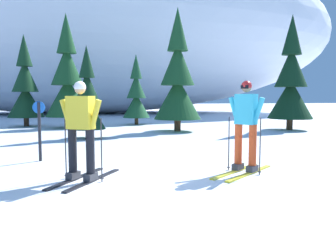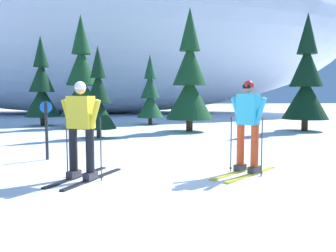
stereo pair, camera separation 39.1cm
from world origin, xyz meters
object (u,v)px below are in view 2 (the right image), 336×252
pine_tree_center_left (98,100)px  pine_tree_far_right (306,82)px  skier_cyan_jacket (248,126)px  pine_tree_left (82,81)px  trail_marker_post (46,126)px  pine_tree_far_left (42,88)px  pine_tree_right (190,80)px  skier_yellow_jacket (81,128)px  pine_tree_center_right (150,95)px

pine_tree_center_left → pine_tree_far_right: size_ratio=0.65×
skier_cyan_jacket → pine_tree_left: pine_tree_left is taller
pine_tree_center_left → trail_marker_post: bearing=-101.3°
pine_tree_far_left → pine_tree_center_left: size_ratio=1.38×
pine_tree_far_left → pine_tree_right: size_ratio=0.87×
skier_cyan_jacket → pine_tree_left: bearing=113.2°
skier_cyan_jacket → pine_tree_right: (0.27, 8.06, 1.24)m
skier_yellow_jacket → trail_marker_post: size_ratio=1.28×
pine_tree_far_right → pine_tree_right: bearing=176.7°
pine_tree_center_left → pine_tree_right: (3.64, 1.88, 0.80)m
skier_yellow_jacket → trail_marker_post: 2.38m
skier_cyan_jacket → pine_tree_left: size_ratio=0.34×
skier_cyan_jacket → trail_marker_post: skier_cyan_jacket is taller
pine_tree_far_left → pine_tree_left: bearing=-29.5°
pine_tree_center_left → pine_tree_right: bearing=27.3°
skier_cyan_jacket → pine_tree_center_right: pine_tree_center_right is taller
pine_tree_right → pine_tree_far_right: 5.04m
pine_tree_left → pine_tree_center_right: 3.67m
skier_yellow_jacket → pine_tree_right: bearing=67.6°
skier_yellow_jacket → pine_tree_far_left: pine_tree_far_left is taller
pine_tree_far_left → pine_tree_far_right: 12.61m
pine_tree_center_right → pine_tree_right: 4.12m
skier_yellow_jacket → skier_cyan_jacket: (3.13, 0.19, 0.00)m
pine_tree_far_right → pine_tree_center_right: bearing=147.7°
pine_tree_right → pine_tree_center_left: bearing=-152.7°
pine_tree_right → trail_marker_post: (-4.49, -6.13, -1.38)m
pine_tree_left → pine_tree_far_right: (9.82, -2.75, -0.12)m
pine_tree_far_left → pine_tree_right: (6.94, -3.68, 0.28)m
pine_tree_left → pine_tree_center_right: size_ratio=1.45×
pine_tree_center_right → trail_marker_post: 10.42m
pine_tree_left → skier_cyan_jacket: bearing=-66.8°
trail_marker_post → pine_tree_left: bearing=91.9°
pine_tree_far_right → pine_tree_left: bearing=164.3°
pine_tree_right → trail_marker_post: pine_tree_right is taller
skier_yellow_jacket → pine_tree_center_right: (1.96, 12.05, 0.61)m
skier_cyan_jacket → trail_marker_post: size_ratio=1.30×
pine_tree_far_right → trail_marker_post: bearing=-148.5°
pine_tree_far_left → trail_marker_post: size_ratio=3.27×
skier_cyan_jacket → pine_tree_center_left: pine_tree_center_left is taller
skier_yellow_jacket → pine_tree_center_left: 6.38m
skier_yellow_jacket → pine_tree_far_left: 12.47m
pine_tree_center_left → skier_yellow_jacket: bearing=-87.8°
skier_yellow_jacket → pine_tree_right: (3.40, 8.24, 1.24)m
pine_tree_right → pine_tree_far_left: bearing=152.1°
pine_tree_far_left → pine_tree_center_right: pine_tree_far_left is taller
skier_cyan_jacket → pine_tree_far_right: (5.30, 7.77, 1.18)m
pine_tree_far_left → pine_tree_center_right: 5.51m
pine_tree_right → pine_tree_left: bearing=152.8°
pine_tree_far_right → trail_marker_post: size_ratio=3.65×
pine_tree_left → pine_tree_center_right: bearing=21.9°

